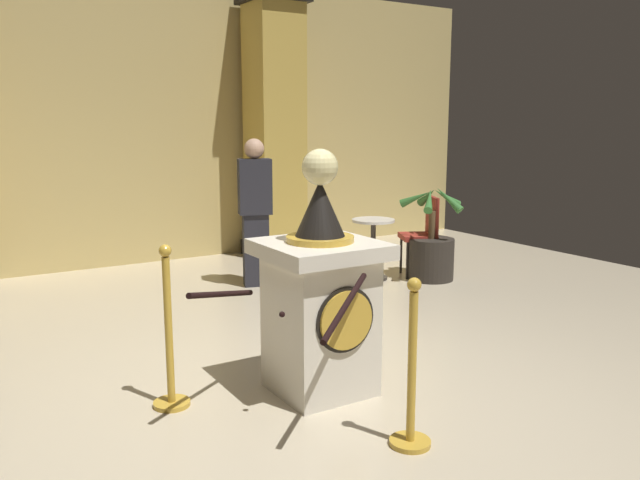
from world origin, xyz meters
TOP-DOWN VIEW (x-y plane):
  - ground_plane at (0.00, 0.00)m, footprint 11.08×11.08m
  - back_wall at (0.00, 4.71)m, footprint 11.08×0.16m
  - pedestal_clock at (0.09, -0.09)m, footprint 0.76×0.76m
  - stanchion_near at (-0.87, 0.20)m, footprint 0.24×0.24m
  - stanchion_far at (0.13, -1.02)m, footprint 0.24×0.24m
  - velvet_rope at (-0.37, -0.41)m, footprint 1.14×1.14m
  - column_right at (1.99, 4.17)m, footprint 0.78×0.78m
  - potted_palm_right at (2.88, 1.96)m, footprint 0.71×0.71m
  - bystander_guest at (1.00, 2.78)m, footprint 0.41×0.32m
  - cafe_table at (2.31, 2.33)m, footprint 0.50×0.50m
  - cafe_chair_red at (2.92, 2.14)m, footprint 0.53×0.53m

SIDE VIEW (x-z plane):
  - ground_plane at x=0.00m, z-range 0.00..0.00m
  - potted_palm_right at x=2.88m, z-range -0.23..0.90m
  - stanchion_far at x=0.13m, z-range -0.15..0.84m
  - stanchion_near at x=-0.87m, z-range -0.16..0.92m
  - cafe_table at x=2.31m, z-range 0.09..0.81m
  - cafe_chair_red at x=2.92m, z-range 0.09..1.05m
  - pedestal_clock at x=0.09m, z-range -0.18..1.48m
  - velvet_rope at x=-0.37m, z-range 0.68..0.90m
  - bystander_guest at x=1.00m, z-range 0.05..1.70m
  - column_right at x=1.99m, z-range -0.01..3.50m
  - back_wall at x=0.00m, z-range 0.00..3.66m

